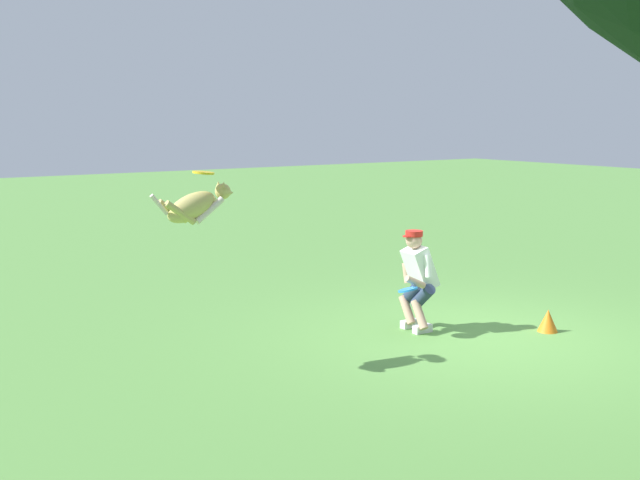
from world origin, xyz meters
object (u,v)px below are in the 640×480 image
at_px(person, 417,277).
at_px(frisbee_flying, 203,173).
at_px(dog, 195,206).
at_px(frisbee_held, 408,290).
at_px(training_cone, 548,321).

distance_m(person, frisbee_flying, 3.23).
relative_size(dog, frisbee_held, 4.01).
xyz_separation_m(dog, frisbee_flying, (-0.11, -0.02, 0.34)).
bearing_deg(frisbee_flying, frisbee_held, 172.87).
bearing_deg(person, frisbee_flying, 4.12).
bearing_deg(dog, frisbee_flying, 5.67).
relative_size(dog, training_cone, 3.46).
distance_m(person, frisbee_held, 0.40).
height_order(person, frisbee_flying, frisbee_flying).
bearing_deg(person, training_cone, 149.99).
distance_m(dog, training_cone, 4.77).
distance_m(dog, frisbee_held, 2.94).
distance_m(frisbee_flying, frisbee_held, 3.00).
height_order(frisbee_flying, training_cone, frisbee_flying).
relative_size(person, frisbee_flying, 5.61).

